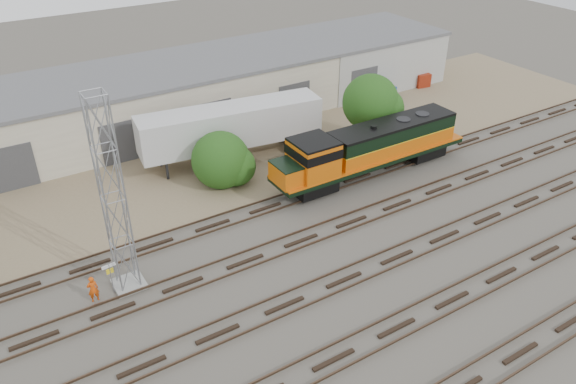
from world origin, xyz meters
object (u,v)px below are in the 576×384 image
locomotive (369,149)px  signal_tower (114,201)px  worker (93,289)px  semi_trailer (235,126)px

locomotive → signal_tower: signal_tower is taller
signal_tower → locomotive: bearing=8.3°
locomotive → worker: size_ratio=10.06×
locomotive → worker: (-21.48, -3.09, -1.46)m
signal_tower → worker: size_ratio=7.05×
signal_tower → semi_trailer: (12.42, 10.65, -2.82)m
signal_tower → semi_trailer: signal_tower is taller
worker → semi_trailer: (14.42, 10.90, 1.98)m
semi_trailer → worker: bearing=-135.2°
worker → semi_trailer: size_ratio=0.11×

